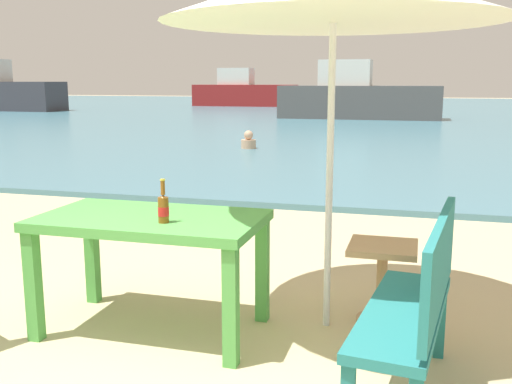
{
  "coord_description": "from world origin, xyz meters",
  "views": [
    {
      "loc": [
        1.23,
        -2.08,
        1.59
      ],
      "look_at": [
        -0.19,
        3.0,
        0.6
      ],
      "focal_mm": 41.44,
      "sensor_mm": 36.0,
      "label": 1
    }
  ],
  "objects_px": {
    "beer_bottle_amber": "(163,207)",
    "swimmer_person": "(249,141)",
    "boat_barge": "(244,92)",
    "picnic_table_green": "(151,233)",
    "side_table_wood": "(382,272)",
    "bench_teal_center": "(418,299)",
    "boat_fishing_trawler": "(357,98)"
  },
  "relations": [
    {
      "from": "picnic_table_green",
      "to": "side_table_wood",
      "type": "relative_size",
      "value": 2.59
    },
    {
      "from": "beer_bottle_amber",
      "to": "boat_fishing_trawler",
      "type": "height_order",
      "value": "boat_fishing_trawler"
    },
    {
      "from": "boat_barge",
      "to": "bench_teal_center",
      "type": "bearing_deg",
      "value": -71.74
    },
    {
      "from": "bench_teal_center",
      "to": "boat_barge",
      "type": "relative_size",
      "value": 0.19
    },
    {
      "from": "picnic_table_green",
      "to": "beer_bottle_amber",
      "type": "bearing_deg",
      "value": -42.94
    },
    {
      "from": "beer_bottle_amber",
      "to": "swimmer_person",
      "type": "bearing_deg",
      "value": 103.48
    },
    {
      "from": "swimmer_person",
      "to": "boat_fishing_trawler",
      "type": "bearing_deg",
      "value": 84.27
    },
    {
      "from": "picnic_table_green",
      "to": "boat_barge",
      "type": "height_order",
      "value": "boat_barge"
    },
    {
      "from": "picnic_table_green",
      "to": "beer_bottle_amber",
      "type": "distance_m",
      "value": 0.3
    },
    {
      "from": "picnic_table_green",
      "to": "side_table_wood",
      "type": "height_order",
      "value": "picnic_table_green"
    },
    {
      "from": "beer_bottle_amber",
      "to": "bench_teal_center",
      "type": "xyz_separation_m",
      "value": [
        1.48,
        -0.29,
        -0.31
      ]
    },
    {
      "from": "side_table_wood",
      "to": "swimmer_person",
      "type": "relative_size",
      "value": 1.32
    },
    {
      "from": "side_table_wood",
      "to": "boat_fishing_trawler",
      "type": "bearing_deg",
      "value": 96.57
    },
    {
      "from": "picnic_table_green",
      "to": "boat_fishing_trawler",
      "type": "height_order",
      "value": "boat_fishing_trawler"
    },
    {
      "from": "picnic_table_green",
      "to": "swimmer_person",
      "type": "relative_size",
      "value": 3.41
    },
    {
      "from": "beer_bottle_amber",
      "to": "boat_barge",
      "type": "distance_m",
      "value": 33.66
    },
    {
      "from": "bench_teal_center",
      "to": "picnic_table_green",
      "type": "bearing_deg",
      "value": 164.91
    },
    {
      "from": "picnic_table_green",
      "to": "bench_teal_center",
      "type": "bearing_deg",
      "value": -15.09
    },
    {
      "from": "beer_bottle_amber",
      "to": "boat_barge",
      "type": "bearing_deg",
      "value": 106.02
    },
    {
      "from": "beer_bottle_amber",
      "to": "side_table_wood",
      "type": "distance_m",
      "value": 1.5
    },
    {
      "from": "side_table_wood",
      "to": "bench_teal_center",
      "type": "relative_size",
      "value": 0.44
    },
    {
      "from": "bench_teal_center",
      "to": "swimmer_person",
      "type": "bearing_deg",
      "value": 110.81
    },
    {
      "from": "picnic_table_green",
      "to": "bench_teal_center",
      "type": "distance_m",
      "value": 1.7
    },
    {
      "from": "side_table_wood",
      "to": "picnic_table_green",
      "type": "bearing_deg",
      "value": -160.04
    },
    {
      "from": "picnic_table_green",
      "to": "bench_teal_center",
      "type": "xyz_separation_m",
      "value": [
        1.64,
        -0.44,
        -0.11
      ]
    },
    {
      "from": "boat_fishing_trawler",
      "to": "swimmer_person",
      "type": "bearing_deg",
      "value": -95.73
    },
    {
      "from": "side_table_wood",
      "to": "bench_teal_center",
      "type": "xyz_separation_m",
      "value": [
        0.23,
        -0.96,
        0.19
      ]
    },
    {
      "from": "swimmer_person",
      "to": "boat_fishing_trawler",
      "type": "height_order",
      "value": "boat_fishing_trawler"
    },
    {
      "from": "bench_teal_center",
      "to": "boat_barge",
      "type": "distance_m",
      "value": 34.38
    },
    {
      "from": "picnic_table_green",
      "to": "boat_fishing_trawler",
      "type": "bearing_deg",
      "value": 92.66
    },
    {
      "from": "boat_barge",
      "to": "beer_bottle_amber",
      "type": "bearing_deg",
      "value": -73.98
    },
    {
      "from": "beer_bottle_amber",
      "to": "picnic_table_green",
      "type": "bearing_deg",
      "value": 137.06
    }
  ]
}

